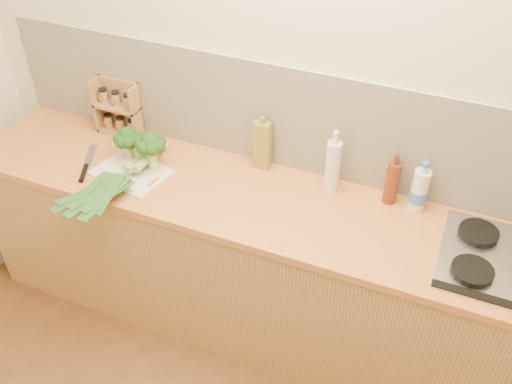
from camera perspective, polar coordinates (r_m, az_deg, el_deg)
room_shell at (r=2.70m, az=4.68°, el=6.93°), size 3.50×3.50×3.50m
counter at (r=2.94m, az=2.09°, el=-7.85°), size 3.20×0.62×0.90m
chopping_board at (r=2.87m, az=-12.31°, el=1.94°), size 0.40×0.33×0.01m
broccoli_left at (r=2.89m, az=-12.69°, el=5.27°), size 0.15×0.15×0.18m
broccoli_right at (r=2.79m, az=-10.51°, el=4.70°), size 0.15×0.16×0.21m
leek_front at (r=2.86m, az=-12.95°, el=2.31°), size 0.24×0.68×0.04m
leek_mid at (r=2.79m, az=-12.94°, el=1.82°), size 0.16×0.62×0.04m
leek_back at (r=2.77m, az=-12.14°, el=2.02°), size 0.11×0.64×0.04m
chefs_knife at (r=2.95m, az=-16.70°, el=2.25°), size 0.16×0.31×0.02m
spice_rack at (r=3.14m, az=-13.48°, el=7.96°), size 0.25×0.10×0.30m
oil_tin at (r=2.78m, az=0.64°, el=4.71°), size 0.08×0.05×0.29m
glass_bottle at (r=2.65m, az=7.68°, el=2.60°), size 0.07×0.07×0.33m
amber_bottle at (r=2.65m, az=13.46°, el=0.99°), size 0.06×0.06×0.26m
water_bottle at (r=2.65m, az=16.00°, el=0.07°), size 0.08×0.08×0.24m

